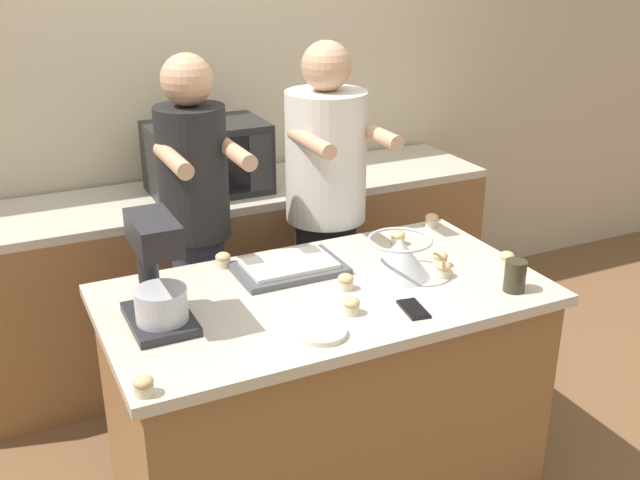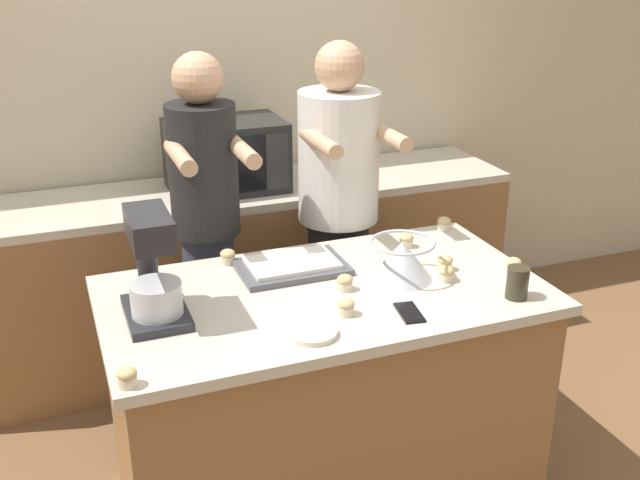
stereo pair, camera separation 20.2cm
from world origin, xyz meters
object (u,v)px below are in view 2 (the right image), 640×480
Objects in this scene: cupcake_1 at (345,282)px; person_left at (208,238)px; baking_tray at (292,266)px; microwave_oven at (226,155)px; stand_mixer at (153,272)px; cupcake_3 at (127,377)px; cell_phone at (409,312)px; cupcake_6 at (446,274)px; cupcake_2 at (228,256)px; cupcake_8 at (513,265)px; cupcake_4 at (444,223)px; cupcake_7 at (444,262)px; person_right at (338,223)px; cupcake_5 at (406,240)px; mixing_bowl at (402,259)px; small_plate at (313,333)px; cupcake_0 at (347,307)px; drinking_glass at (517,283)px.

person_left is at bearing 118.06° from cupcake_1.
microwave_oven reaches higher than baking_tray.
stand_mixer is 0.44m from cupcake_3.
baking_tray is 0.54m from cell_phone.
baking_tray is 0.58m from cupcake_6.
person_left reaches higher than cupcake_3.
cupcake_2 is 1.10m from cupcake_8.
cupcake_4 is 1.00× the size of cupcake_7.
cupcake_5 is at bearing -69.20° from person_right.
mixing_bowl is 4.07× the size of cupcake_3.
cupcake_6 is at bearing -5.47° from stand_mixer.
mixing_bowl is 4.07× the size of cupcake_2.
person_left is 27.96× the size of cupcake_1.
mixing_bowl is 4.07× the size of cupcake_8.
person_right is 0.47m from cupcake_4.
cupcake_6 reaches higher than baking_tray.
cupcake_6 is (0.38, -0.06, 0.00)m from cupcake_1.
cupcake_6 is (0.60, 0.20, 0.02)m from small_plate.
cupcake_1 reaches higher than baking_tray.
cupcake_2 is at bearing 99.76° from small_plate.
stand_mixer is 1.10m from cupcake_7.
cupcake_0 is at bearing -147.10° from mixing_bowl.
small_plate is at bearing 179.53° from drinking_glass.
person_left is at bearing 133.76° from drinking_glass.
stand_mixer is 6.30× the size of cupcake_6.
person_right is at bearing 145.21° from cupcake_4.
person_left reaches higher than cupcake_8.
person_left is 27.96× the size of cupcake_8.
cupcake_5 is at bearing -154.75° from cupcake_4.
cupcake_3 and cupcake_6 have the same top height.
cupcake_7 is (0.42, 0.03, 0.00)m from cupcake_1.
cupcake_1 is (0.67, -0.04, -0.14)m from stand_mixer.
cupcake_7 is (0.29, 0.28, 0.02)m from cell_phone.
mixing_bowl is 0.20m from cupcake_7.
stand_mixer is 6.30× the size of cupcake_7.
stand_mixer is (-0.32, -0.62, 0.16)m from person_left.
cupcake_4 is at bearing 37.68° from small_plate.
cell_phone is 0.31m from cupcake_6.
cupcake_8 is at bearing 11.50° from small_plate.
mixing_bowl reaches higher than baking_tray.
small_plate is at bearing -82.20° from person_left.
cupcake_1 is at bearing 69.67° from cupcake_0.
small_plate is 0.60m from cupcake_3.
person_right is at bearing 69.61° from cupcake_0.
mixing_bowl is 0.31m from cupcake_5.
microwave_oven reaches higher than cupcake_1.
microwave_oven is 1.63m from drinking_glass.
microwave_oven is at bearing 132.46° from cupcake_4.
cupcake_8 is (1.01, -0.75, 0.03)m from person_left.
stand_mixer is at bearing 165.68° from drinking_glass.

